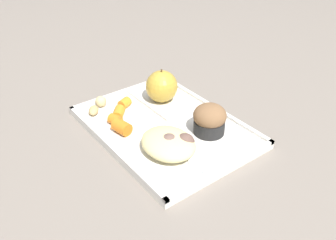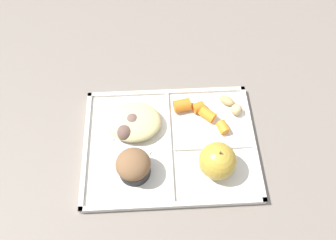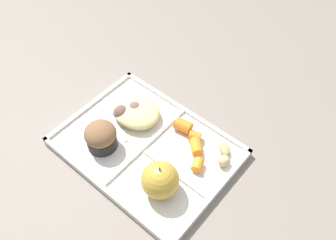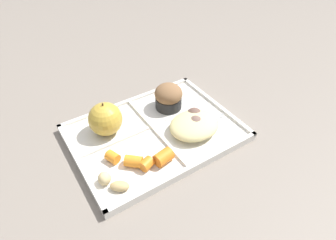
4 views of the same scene
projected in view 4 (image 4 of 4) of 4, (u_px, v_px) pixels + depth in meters
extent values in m
plane|color=slate|center=(155.00, 135.00, 0.66)|extent=(6.00, 6.00, 0.00)
cube|color=silver|center=(155.00, 133.00, 0.65)|extent=(0.37, 0.27, 0.01)
cube|color=silver|center=(189.00, 168.00, 0.57)|extent=(0.37, 0.01, 0.01)
cube|color=silver|center=(129.00, 101.00, 0.73)|extent=(0.37, 0.01, 0.01)
cube|color=silver|center=(79.00, 163.00, 0.57)|extent=(0.01, 0.27, 0.01)
cube|color=silver|center=(216.00, 104.00, 0.72)|extent=(0.01, 0.27, 0.01)
cube|color=silver|center=(155.00, 130.00, 0.65)|extent=(0.01, 0.25, 0.01)
cube|color=silver|center=(116.00, 142.00, 0.62)|extent=(0.16, 0.01, 0.01)
sphere|color=#B79333|center=(105.00, 119.00, 0.63)|extent=(0.07, 0.07, 0.07)
cylinder|color=#4C381E|center=(103.00, 105.00, 0.60)|extent=(0.00, 0.00, 0.01)
cylinder|color=black|center=(168.00, 102.00, 0.71)|extent=(0.06, 0.06, 0.03)
ellipsoid|color=brown|center=(168.00, 94.00, 0.69)|extent=(0.07, 0.07, 0.05)
cylinder|color=orange|center=(113.00, 157.00, 0.58)|extent=(0.03, 0.03, 0.02)
cylinder|color=orange|center=(147.00, 164.00, 0.56)|extent=(0.03, 0.03, 0.02)
cylinder|color=orange|center=(134.00, 161.00, 0.57)|extent=(0.04, 0.04, 0.02)
cylinder|color=orange|center=(163.00, 157.00, 0.57)|extent=(0.04, 0.03, 0.03)
ellipsoid|color=tan|center=(120.00, 186.00, 0.53)|extent=(0.04, 0.04, 0.02)
ellipsoid|color=tan|center=(104.00, 178.00, 0.53)|extent=(0.04, 0.04, 0.03)
ellipsoid|color=#D6C684|center=(194.00, 125.00, 0.64)|extent=(0.12, 0.10, 0.04)
sphere|color=brown|center=(195.00, 124.00, 0.64)|extent=(0.04, 0.04, 0.04)
sphere|color=brown|center=(194.00, 116.00, 0.66)|extent=(0.04, 0.04, 0.04)
cube|color=silver|center=(184.00, 119.00, 0.68)|extent=(0.08, 0.05, 0.00)
cube|color=silver|center=(209.00, 118.00, 0.69)|extent=(0.04, 0.04, 0.00)
cylinder|color=silver|center=(221.00, 120.00, 0.68)|extent=(0.02, 0.01, 0.00)
cylinder|color=silver|center=(220.00, 117.00, 0.69)|extent=(0.02, 0.01, 0.00)
cylinder|color=silver|center=(219.00, 114.00, 0.69)|extent=(0.02, 0.01, 0.00)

